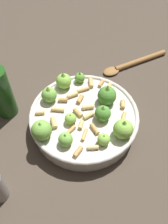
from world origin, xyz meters
name	(u,v)px	position (x,y,z in m)	size (l,w,h in m)	color
ground_plane	(84,125)	(0.00, 0.00, 0.00)	(2.40, 2.40, 0.00)	#42382D
cooking_pan	(84,118)	(0.00, 0.00, 0.03)	(0.27, 0.27, 0.11)	beige
olive_oil_bottle	(1,91)	(-0.14, 0.16, 0.08)	(0.05, 0.05, 0.20)	#1E4C19
wooden_spoon	(131,64)	(0.25, 0.10, 0.01)	(0.23, 0.06, 0.02)	olive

